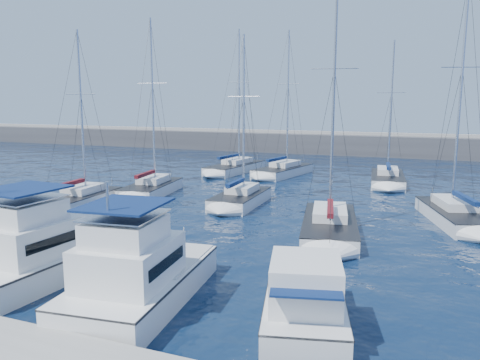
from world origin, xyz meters
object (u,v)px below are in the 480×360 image
at_px(sailboat_mid_d, 330,225).
at_px(sailboat_back_b, 283,171).
at_px(sailboat_mid_c, 241,198).
at_px(sailboat_back_c, 387,179).
at_px(motor_yacht_stbd_outer, 305,306).
at_px(motor_yacht_port_inner, 43,252).
at_px(sailboat_mid_e, 456,215).
at_px(motor_yacht_stbd_inner, 138,277).
at_px(sailboat_back_a, 235,167).
at_px(sailboat_mid_a, 81,199).
at_px(sailboat_mid_b, 152,188).

height_order(sailboat_mid_d, sailboat_back_b, sailboat_mid_d).
relative_size(sailboat_mid_c, sailboat_back_c, 0.94).
distance_m(motor_yacht_stbd_outer, sailboat_mid_c, 20.54).
height_order(motor_yacht_port_inner, sailboat_mid_e, sailboat_mid_e).
xyz_separation_m(motor_yacht_stbd_inner, sailboat_back_a, (-9.81, 34.38, -0.60)).
relative_size(motor_yacht_port_inner, sailboat_back_b, 0.56).
distance_m(motor_yacht_stbd_inner, sailboat_mid_a, 19.83).
xyz_separation_m(sailboat_mid_b, sailboat_mid_e, (24.23, -0.99, 0.00)).
height_order(motor_yacht_stbd_outer, sailboat_mid_a, sailboat_mid_a).
bearing_deg(motor_yacht_stbd_outer, sailboat_mid_c, 103.64).
distance_m(sailboat_mid_e, sailboat_back_b, 22.54).
bearing_deg(sailboat_mid_d, sailboat_back_c, 73.76).
xyz_separation_m(motor_yacht_port_inner, sailboat_mid_a, (-8.52, 12.61, -0.61)).
distance_m(sailboat_mid_b, sailboat_mid_e, 24.25).
bearing_deg(sailboat_mid_a, sailboat_back_b, 59.45).
bearing_deg(sailboat_mid_d, motor_yacht_stbd_outer, -93.78).
bearing_deg(sailboat_mid_c, sailboat_back_a, 112.32).
height_order(motor_yacht_port_inner, sailboat_mid_d, sailboat_mid_d).
relative_size(motor_yacht_stbd_outer, sailboat_back_a, 0.40).
height_order(sailboat_mid_d, sailboat_back_a, sailboat_back_a).
distance_m(sailboat_mid_c, sailboat_back_c, 17.39).
xyz_separation_m(motor_yacht_stbd_inner, sailboat_back_b, (-3.99, 34.06, -0.61)).
distance_m(sailboat_mid_a, sailboat_back_b, 22.90).
distance_m(motor_yacht_port_inner, sailboat_mid_d, 16.18).
xyz_separation_m(sailboat_mid_d, sailboat_back_c, (1.92, 19.82, -0.01)).
bearing_deg(sailboat_mid_d, sailboat_back_b, 102.67).
relative_size(motor_yacht_stbd_inner, sailboat_mid_e, 0.52).
xyz_separation_m(motor_yacht_stbd_outer, sailboat_mid_a, (-21.07, 13.39, -0.42)).
bearing_deg(sailboat_mid_c, motor_yacht_port_inner, -100.94).
relative_size(motor_yacht_port_inner, sailboat_mid_a, 0.65).
bearing_deg(motor_yacht_stbd_inner, motor_yacht_stbd_outer, -4.11).
bearing_deg(sailboat_mid_e, sailboat_mid_d, -158.11).
bearing_deg(sailboat_mid_c, motor_yacht_stbd_outer, -63.44).
distance_m(motor_yacht_port_inner, sailboat_back_a, 33.58).
relative_size(motor_yacht_port_inner, sailboat_mid_d, 0.56).
bearing_deg(sailboat_mid_a, motor_yacht_port_inner, -59.55).
relative_size(sailboat_mid_b, sailboat_back_a, 0.94).
height_order(motor_yacht_stbd_inner, sailboat_mid_b, sailboat_mid_b).
height_order(motor_yacht_stbd_outer, sailboat_back_a, sailboat_back_a).
bearing_deg(motor_yacht_stbd_inner, motor_yacht_port_inner, 163.62).
bearing_deg(sailboat_mid_e, sailboat_back_c, 94.60).
distance_m(sailboat_mid_c, sailboat_back_b, 15.67).
relative_size(sailboat_mid_b, sailboat_mid_e, 0.93).
relative_size(sailboat_mid_a, sailboat_mid_e, 0.83).
bearing_deg(motor_yacht_stbd_outer, sailboat_back_a, 101.70).
relative_size(sailboat_back_a, sailboat_back_b, 1.03).
xyz_separation_m(sailboat_mid_b, sailboat_back_a, (1.92, 14.68, -0.01)).
bearing_deg(motor_yacht_port_inner, sailboat_mid_e, 48.30).
bearing_deg(sailboat_mid_b, motor_yacht_stbd_outer, -54.38).
bearing_deg(sailboat_back_c, sailboat_mid_d, -101.08).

